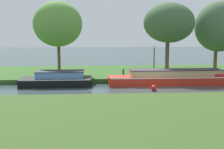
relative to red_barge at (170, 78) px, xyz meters
The scene contains 12 objects.
ground_plane 2.33m from the red_barge, 147.94° to the right, with size 120.00×120.00×0.00m, color #344647.
riverbank_far 6.12m from the red_barge, 108.28° to the left, with size 72.00×10.00×0.40m, color #315A21.
riverbank_near 10.39m from the red_barge, 100.64° to the right, with size 72.00×10.00×0.40m, color #354F1E.
red_barge is the anchor object (origin of this frame).
black_narrowboat 9.37m from the red_barge, behind, with size 5.76×2.16×1.25m.
willow_tree_left 11.94m from the red_barge, 152.45° to the left, with size 4.73×3.89×6.91m.
willow_tree_centre 6.55m from the red_barge, 77.94° to the left, with size 4.95×4.45×6.80m.
willow_tree_right 10.00m from the red_barge, 42.62° to the left, with size 5.02×4.27×7.10m.
lamp_post 3.21m from the red_barge, 106.87° to the left, with size 0.24×0.24×2.74m.
mooring_post_near 4.02m from the red_barge, 160.54° to the left, with size 0.18×0.18×0.79m, color #424032.
mooring_post_far 2.38m from the red_barge, 34.43° to the left, with size 0.15×0.15×0.76m, color #433B28.
channel_buoy 3.16m from the red_barge, 126.78° to the right, with size 0.43×0.43×0.43m, color red.
Camera 1 is at (-4.55, -23.00, 4.47)m, focal length 47.63 mm.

